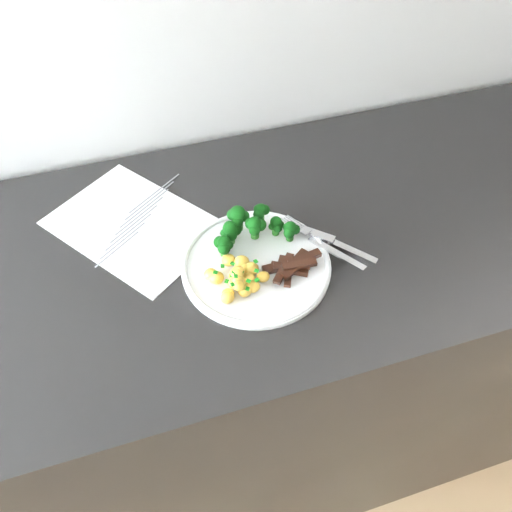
# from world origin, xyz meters

# --- Properties ---
(counter) EXTENTS (2.44, 0.61, 0.91)m
(counter) POSITION_xyz_m (-0.02, 1.67, 0.46)
(counter) COLOR black
(counter) RESTS_ON ground
(recipe_paper) EXTENTS (0.34, 0.36, 0.00)m
(recipe_paper) POSITION_xyz_m (-0.10, 1.78, 0.92)
(recipe_paper) COLOR silver
(recipe_paper) RESTS_ON counter
(plate) EXTENTS (0.26, 0.26, 0.01)m
(plate) POSITION_xyz_m (0.08, 1.61, 0.92)
(plate) COLOR white
(plate) RESTS_ON counter
(broccoli) EXTENTS (0.15, 0.09, 0.06)m
(broccoli) POSITION_xyz_m (0.09, 1.67, 0.96)
(broccoli) COLOR #22611A
(broccoli) RESTS_ON plate
(potatoes) EXTENTS (0.10, 0.10, 0.04)m
(potatoes) POSITION_xyz_m (0.04, 1.58, 0.94)
(potatoes) COLOR gold
(potatoes) RESTS_ON plate
(beef_strips) EXTENTS (0.10, 0.07, 0.03)m
(beef_strips) POSITION_xyz_m (0.14, 1.58, 0.93)
(beef_strips) COLOR black
(beef_strips) RESTS_ON plate
(fork) EXTENTS (0.10, 0.16, 0.02)m
(fork) POSITION_xyz_m (0.21, 1.61, 0.93)
(fork) COLOR silver
(fork) RESTS_ON plate
(knife) EXTENTS (0.14, 0.15, 0.02)m
(knife) POSITION_xyz_m (0.24, 1.61, 0.92)
(knife) COLOR silver
(knife) RESTS_ON plate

